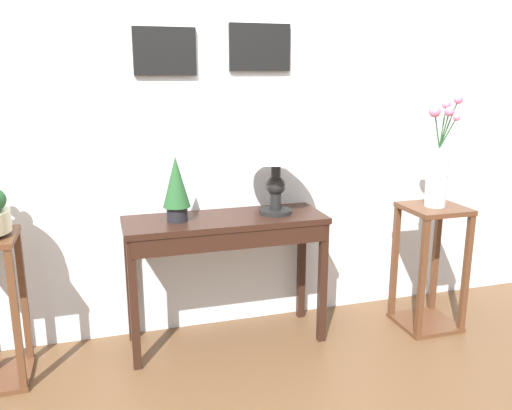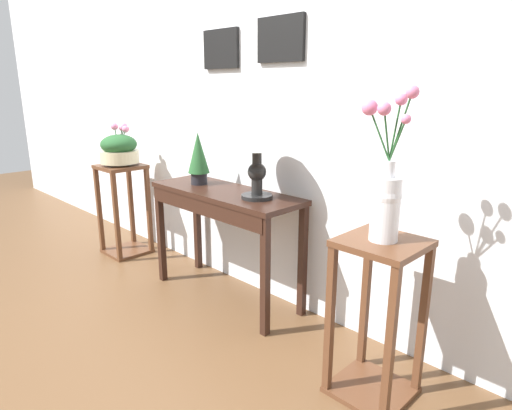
# 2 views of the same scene
# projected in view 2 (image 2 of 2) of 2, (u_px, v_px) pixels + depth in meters

# --- Properties ---
(ground_plane) EXTENTS (12.00, 12.00, 0.01)m
(ground_plane) POSITION_uv_depth(u_px,v_px,m) (68.00, 354.00, 2.50)
(ground_plane) COLOR brown
(back_wall_with_art) EXTENTS (9.00, 0.13, 2.80)m
(back_wall_with_art) POSITION_uv_depth(u_px,v_px,m) (245.00, 95.00, 3.09)
(back_wall_with_art) COLOR silver
(back_wall_with_art) RESTS_ON ground
(console_table) EXTENTS (1.17, 0.41, 0.78)m
(console_table) POSITION_uv_depth(u_px,v_px,m) (222.00, 208.00, 2.99)
(console_table) COLOR black
(console_table) RESTS_ON ground
(table_lamp) EXTENTS (0.37, 0.37, 0.51)m
(table_lamp) POSITION_uv_depth(u_px,v_px,m) (257.00, 138.00, 2.67)
(table_lamp) COLOR black
(table_lamp) RESTS_ON console_table
(potted_plant_on_console) EXTENTS (0.15, 0.15, 0.37)m
(potted_plant_on_console) POSITION_uv_depth(u_px,v_px,m) (198.00, 156.00, 3.11)
(potted_plant_on_console) COLOR black
(potted_plant_on_console) RESTS_ON console_table
(pedestal_stand_left) EXTENTS (0.36, 0.36, 0.80)m
(pedestal_stand_left) POSITION_uv_depth(u_px,v_px,m) (124.00, 210.00, 3.90)
(pedestal_stand_left) COLOR #56331E
(pedestal_stand_left) RESTS_ON ground
(planter_bowl_wide_left) EXTENTS (0.32, 0.32, 0.36)m
(planter_bowl_wide_left) POSITION_uv_depth(u_px,v_px,m) (119.00, 149.00, 3.76)
(planter_bowl_wide_left) COLOR beige
(planter_bowl_wide_left) RESTS_ON pedestal_stand_left
(pedestal_stand_right) EXTENTS (0.36, 0.36, 0.80)m
(pedestal_stand_right) POSITION_uv_depth(u_px,v_px,m) (376.00, 320.00, 2.08)
(pedestal_stand_right) COLOR #56331E
(pedestal_stand_right) RESTS_ON ground
(flower_vase_tall_right) EXTENTS (0.23, 0.16, 0.67)m
(flower_vase_tall_right) POSITION_uv_depth(u_px,v_px,m) (386.00, 193.00, 1.92)
(flower_vase_tall_right) COLOR silver
(flower_vase_tall_right) RESTS_ON pedestal_stand_right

